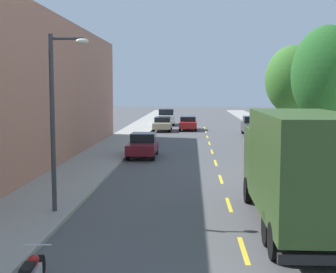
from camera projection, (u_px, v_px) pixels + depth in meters
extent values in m
plane|color=#4C4C4F|center=(210.00, 146.00, 35.51)|extent=(160.00, 160.00, 0.00)
cube|color=#99968E|center=(112.00, 148.00, 33.88)|extent=(3.20, 120.00, 0.14)
cube|color=#99968E|center=(313.00, 149.00, 33.16)|extent=(3.20, 120.00, 0.14)
cube|color=yellow|center=(243.00, 250.00, 12.66)|extent=(0.14, 2.20, 0.01)
cube|color=yellow|center=(229.00, 205.00, 17.63)|extent=(0.14, 2.20, 0.01)
cube|color=yellow|center=(221.00, 179.00, 22.60)|extent=(0.14, 2.20, 0.01)
cube|color=yellow|center=(216.00, 163.00, 27.56)|extent=(0.14, 2.20, 0.01)
cube|color=yellow|center=(212.00, 152.00, 32.53)|extent=(0.14, 2.20, 0.01)
cube|color=yellow|center=(209.00, 143.00, 37.50)|extent=(0.14, 2.20, 0.01)
cube|color=yellow|center=(207.00, 137.00, 42.47)|extent=(0.14, 2.20, 0.01)
cube|color=yellow|center=(206.00, 132.00, 47.44)|extent=(0.14, 2.20, 0.01)
cube|color=yellow|center=(204.00, 128.00, 52.41)|extent=(0.14, 2.20, 0.01)
cylinder|color=#47331E|center=(325.00, 136.00, 27.54)|extent=(0.27, 0.27, 2.83)
ellipsoid|color=#235B23|center=(327.00, 75.00, 27.19)|extent=(4.12, 4.12, 5.72)
cylinder|color=#47331E|center=(292.00, 124.00, 36.55)|extent=(0.24, 0.24, 2.86)
ellipsoid|color=#387028|center=(294.00, 80.00, 36.21)|extent=(4.35, 4.35, 5.33)
cylinder|color=#38383D|center=(53.00, 124.00, 15.90)|extent=(0.16, 0.16, 5.99)
cylinder|color=#38383D|center=(67.00, 38.00, 15.58)|extent=(1.10, 0.10, 0.10)
ellipsoid|color=silver|center=(82.00, 41.00, 15.57)|extent=(0.44, 0.28, 0.20)
cube|color=#2D471E|center=(303.00, 165.00, 13.52)|extent=(2.44, 6.08, 2.98)
cube|color=#2D471E|center=(277.00, 157.00, 17.72)|extent=(2.32, 1.91, 2.20)
cube|color=black|center=(274.00, 142.00, 18.56)|extent=(2.02, 0.09, 0.97)
cube|color=black|center=(330.00, 260.00, 10.76)|extent=(2.40, 0.17, 0.24)
cylinder|color=black|center=(305.00, 191.00, 17.84)|extent=(0.29, 0.96, 0.96)
cylinder|color=black|center=(248.00, 190.00, 17.96)|extent=(0.29, 0.96, 0.96)
cylinder|color=black|center=(275.00, 241.00, 11.93)|extent=(0.29, 0.96, 0.96)
cylinder|color=black|center=(269.00, 228.00, 13.02)|extent=(0.29, 0.96, 0.96)
cube|color=tan|center=(163.00, 125.00, 48.42)|extent=(1.81, 4.51, 0.60)
cube|color=black|center=(163.00, 119.00, 48.59)|extent=(1.59, 2.17, 0.50)
cylinder|color=black|center=(154.00, 129.00, 46.97)|extent=(0.22, 0.66, 0.66)
cylinder|color=black|center=(170.00, 129.00, 46.89)|extent=(0.22, 0.66, 0.66)
cylinder|color=black|center=(156.00, 127.00, 50.01)|extent=(0.22, 0.66, 0.66)
cylinder|color=black|center=(171.00, 127.00, 49.93)|extent=(0.22, 0.66, 0.66)
cube|color=#195B60|center=(278.00, 145.00, 31.17)|extent=(1.94, 4.75, 0.62)
cube|color=black|center=(280.00, 136.00, 30.73)|extent=(1.67, 2.86, 0.55)
cylinder|color=black|center=(285.00, 146.00, 32.77)|extent=(0.24, 0.67, 0.66)
cylinder|color=black|center=(262.00, 146.00, 32.81)|extent=(0.24, 0.67, 0.66)
cylinder|color=black|center=(296.00, 153.00, 29.59)|extent=(0.24, 0.67, 0.66)
cylinder|color=black|center=(271.00, 153.00, 29.63)|extent=(0.24, 0.67, 0.66)
cube|color=maroon|center=(143.00, 147.00, 29.77)|extent=(1.75, 4.01, 0.62)
cube|color=black|center=(143.00, 137.00, 30.19)|extent=(1.54, 1.69, 0.55)
cylinder|color=black|center=(128.00, 155.00, 28.49)|extent=(0.22, 0.66, 0.66)
cylinder|color=black|center=(153.00, 155.00, 28.41)|extent=(0.22, 0.66, 0.66)
cylinder|color=black|center=(133.00, 149.00, 31.19)|extent=(0.22, 0.66, 0.66)
cylinder|color=black|center=(156.00, 149.00, 31.12)|extent=(0.22, 0.66, 0.66)
cube|color=#333338|center=(254.00, 128.00, 43.69)|extent=(2.01, 5.30, 0.80)
cube|color=black|center=(253.00, 119.00, 44.78)|extent=(1.76, 1.59, 0.60)
cylinder|color=black|center=(261.00, 130.00, 45.47)|extent=(0.22, 0.66, 0.66)
cylinder|color=black|center=(243.00, 130.00, 45.57)|extent=(0.22, 0.66, 0.66)
cylinder|color=black|center=(267.00, 134.00, 41.89)|extent=(0.22, 0.66, 0.66)
cylinder|color=black|center=(247.00, 134.00, 41.99)|extent=(0.22, 0.66, 0.66)
cube|color=silver|center=(166.00, 118.00, 56.56)|extent=(2.08, 4.85, 0.90)
cube|color=black|center=(166.00, 112.00, 56.48)|extent=(1.79, 2.83, 0.70)
cylinder|color=black|center=(159.00, 123.00, 55.00)|extent=(0.24, 0.67, 0.66)
cylinder|color=black|center=(173.00, 123.00, 54.96)|extent=(0.24, 0.67, 0.66)
cylinder|color=black|center=(160.00, 121.00, 58.25)|extent=(0.24, 0.67, 0.66)
cylinder|color=black|center=(174.00, 121.00, 58.21)|extent=(0.24, 0.67, 0.66)
cube|color=#AD1E1E|center=(188.00, 124.00, 49.46)|extent=(1.80, 4.50, 0.60)
cube|color=black|center=(188.00, 119.00, 49.63)|extent=(1.58, 2.16, 0.50)
cylinder|color=black|center=(180.00, 128.00, 48.01)|extent=(0.22, 0.66, 0.66)
cylinder|color=black|center=(196.00, 128.00, 47.93)|extent=(0.22, 0.66, 0.66)
cylinder|color=black|center=(181.00, 126.00, 51.05)|extent=(0.22, 0.66, 0.66)
cylinder|color=black|center=(195.00, 126.00, 50.97)|extent=(0.22, 0.66, 0.66)
cylinder|color=black|center=(40.00, 268.00, 10.58)|extent=(0.19, 0.61, 0.60)
ellipsoid|color=maroon|center=(33.00, 261.00, 10.00)|extent=(0.24, 0.48, 0.22)
cube|color=black|center=(27.00, 268.00, 9.56)|extent=(0.26, 0.54, 0.10)
cylinder|color=silver|center=(38.00, 245.00, 10.41)|extent=(0.62, 0.08, 0.03)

